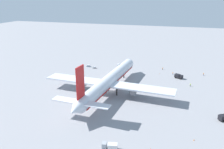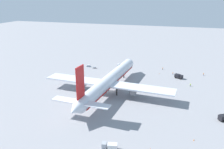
{
  "view_description": "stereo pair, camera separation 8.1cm",
  "coord_description": "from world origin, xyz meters",
  "px_view_note": "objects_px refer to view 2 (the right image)",
  "views": [
    {
      "loc": [
        -110.58,
        -36.41,
        48.73
      ],
      "look_at": [
        5.22,
        0.51,
        7.93
      ],
      "focal_mm": 37.55,
      "sensor_mm": 36.0,
      "label": 1
    },
    {
      "loc": [
        -110.56,
        -36.49,
        48.73
      ],
      "look_at": [
        5.22,
        0.51,
        7.93
      ],
      "focal_mm": 37.55,
      "sensor_mm": 36.0,
      "label": 2
    }
  ],
  "objects_px": {
    "airliner": "(109,81)",
    "service_truck_1": "(179,76)",
    "ground_worker_2": "(173,73)",
    "traffic_cone_3": "(159,73)",
    "baggage_cart_0": "(94,67)",
    "service_truck_2": "(109,146)",
    "baggage_cart_1": "(119,64)",
    "baggage_cart_2": "(89,66)",
    "traffic_cone_0": "(150,149)",
    "ground_worker_3": "(204,74)",
    "ground_worker_1": "(163,68)",
    "traffic_cone_2": "(194,140)",
    "ground_worker_0": "(190,85)"
  },
  "relations": [
    {
      "from": "service_truck_2",
      "to": "traffic_cone_0",
      "type": "height_order",
      "value": "service_truck_2"
    },
    {
      "from": "service_truck_1",
      "to": "ground_worker_2",
      "type": "distance_m",
      "value": 7.72
    },
    {
      "from": "baggage_cart_0",
      "to": "traffic_cone_3",
      "type": "relative_size",
      "value": 5.64
    },
    {
      "from": "traffic_cone_0",
      "to": "traffic_cone_2",
      "type": "distance_m",
      "value": 17.05
    },
    {
      "from": "baggage_cart_1",
      "to": "baggage_cart_2",
      "type": "distance_m",
      "value": 22.59
    },
    {
      "from": "baggage_cart_1",
      "to": "traffic_cone_3",
      "type": "relative_size",
      "value": 5.46
    },
    {
      "from": "ground_worker_2",
      "to": "traffic_cone_2",
      "type": "distance_m",
      "value": 74.63
    },
    {
      "from": "service_truck_2",
      "to": "baggage_cart_2",
      "type": "distance_m",
      "value": 98.09
    },
    {
      "from": "traffic_cone_0",
      "to": "service_truck_2",
      "type": "bearing_deg",
      "value": 107.47
    },
    {
      "from": "ground_worker_2",
      "to": "traffic_cone_0",
      "type": "height_order",
      "value": "ground_worker_2"
    },
    {
      "from": "baggage_cart_2",
      "to": "service_truck_1",
      "type": "bearing_deg",
      "value": -95.73
    },
    {
      "from": "traffic_cone_3",
      "to": "baggage_cart_1",
      "type": "bearing_deg",
      "value": 70.15
    },
    {
      "from": "service_truck_1",
      "to": "ground_worker_0",
      "type": "relative_size",
      "value": 3.15
    },
    {
      "from": "ground_worker_3",
      "to": "baggage_cart_2",
      "type": "bearing_deg",
      "value": 93.1
    },
    {
      "from": "ground_worker_1",
      "to": "service_truck_1",
      "type": "bearing_deg",
      "value": -143.72
    },
    {
      "from": "service_truck_2",
      "to": "ground_worker_1",
      "type": "bearing_deg",
      "value": -4.26
    },
    {
      "from": "service_truck_2",
      "to": "service_truck_1",
      "type": "bearing_deg",
      "value": -12.95
    },
    {
      "from": "service_truck_2",
      "to": "ground_worker_1",
      "type": "height_order",
      "value": "service_truck_2"
    },
    {
      "from": "ground_worker_2",
      "to": "service_truck_1",
      "type": "bearing_deg",
      "value": -149.51
    },
    {
      "from": "ground_worker_3",
      "to": "service_truck_2",
      "type": "bearing_deg",
      "value": 159.78
    },
    {
      "from": "airliner",
      "to": "ground_worker_1",
      "type": "bearing_deg",
      "value": -24.37
    },
    {
      "from": "baggage_cart_2",
      "to": "traffic_cone_0",
      "type": "bearing_deg",
      "value": -145.19
    },
    {
      "from": "airliner",
      "to": "service_truck_1",
      "type": "height_order",
      "value": "airliner"
    },
    {
      "from": "baggage_cart_1",
      "to": "traffic_cone_3",
      "type": "xyz_separation_m",
      "value": [
        -11.04,
        -30.58,
        -0.56
      ]
    },
    {
      "from": "airliner",
      "to": "traffic_cone_0",
      "type": "xyz_separation_m",
      "value": [
        -42.19,
        -28.58,
        -6.27
      ]
    },
    {
      "from": "service_truck_1",
      "to": "service_truck_2",
      "type": "distance_m",
      "value": 83.02
    },
    {
      "from": "service_truck_1",
      "to": "ground_worker_3",
      "type": "xyz_separation_m",
      "value": [
        10.62,
        -15.1,
        -0.61
      ]
    },
    {
      "from": "ground_worker_2",
      "to": "traffic_cone_3",
      "type": "xyz_separation_m",
      "value": [
        -1.41,
        8.59,
        -0.59
      ]
    },
    {
      "from": "baggage_cart_1",
      "to": "ground_worker_2",
      "type": "distance_m",
      "value": 40.34
    },
    {
      "from": "airliner",
      "to": "baggage_cart_2",
      "type": "height_order",
      "value": "airliner"
    },
    {
      "from": "baggage_cart_1",
      "to": "ground_worker_3",
      "type": "xyz_separation_m",
      "value": [
        -5.65,
        -58.18,
        0.01
      ]
    },
    {
      "from": "airliner",
      "to": "ground_worker_3",
      "type": "height_order",
      "value": "airliner"
    },
    {
      "from": "ground_worker_1",
      "to": "traffic_cone_3",
      "type": "bearing_deg",
      "value": 174.01
    },
    {
      "from": "ground_worker_2",
      "to": "traffic_cone_3",
      "type": "height_order",
      "value": "ground_worker_2"
    },
    {
      "from": "ground_worker_2",
      "to": "baggage_cart_1",
      "type": "bearing_deg",
      "value": 76.19
    },
    {
      "from": "service_truck_2",
      "to": "ground_worker_0",
      "type": "distance_m",
      "value": 73.42
    },
    {
      "from": "ground_worker_2",
      "to": "traffic_cone_3",
      "type": "bearing_deg",
      "value": 99.32
    },
    {
      "from": "ground_worker_1",
      "to": "traffic_cone_2",
      "type": "height_order",
      "value": "ground_worker_1"
    },
    {
      "from": "traffic_cone_2",
      "to": "traffic_cone_0",
      "type": "bearing_deg",
      "value": 125.23
    },
    {
      "from": "ground_worker_1",
      "to": "traffic_cone_0",
      "type": "xyz_separation_m",
      "value": [
        -92.36,
        -5.85,
        -0.56
      ]
    },
    {
      "from": "baggage_cart_2",
      "to": "ground_worker_3",
      "type": "relative_size",
      "value": 1.95
    },
    {
      "from": "service_truck_1",
      "to": "traffic_cone_2",
      "type": "relative_size",
      "value": 9.88
    },
    {
      "from": "baggage_cart_0",
      "to": "baggage_cart_1",
      "type": "relative_size",
      "value": 1.03
    },
    {
      "from": "ground_worker_0",
      "to": "traffic_cone_0",
      "type": "xyz_separation_m",
      "value": [
        -64.7,
        12.57,
        -0.6
      ]
    },
    {
      "from": "ground_worker_2",
      "to": "ground_worker_3",
      "type": "bearing_deg",
      "value": -78.17
    },
    {
      "from": "baggage_cart_1",
      "to": "ground_worker_0",
      "type": "distance_m",
      "value": 57.56
    },
    {
      "from": "ground_worker_0",
      "to": "ground_worker_2",
      "type": "relative_size",
      "value": 1.01
    },
    {
      "from": "baggage_cart_1",
      "to": "traffic_cone_2",
      "type": "height_order",
      "value": "baggage_cart_1"
    },
    {
      "from": "ground_worker_2",
      "to": "traffic_cone_0",
      "type": "relative_size",
      "value": 3.11
    },
    {
      "from": "baggage_cart_1",
      "to": "baggage_cart_2",
      "type": "xyz_separation_m",
      "value": [
        -9.9,
        20.31,
        -0.0
      ]
    }
  ]
}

